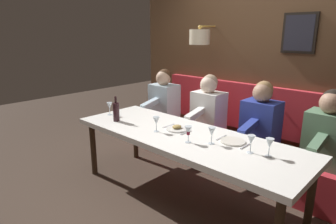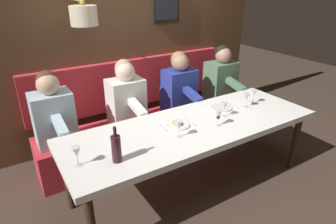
# 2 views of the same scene
# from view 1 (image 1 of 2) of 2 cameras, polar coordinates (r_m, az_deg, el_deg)

# --- Properties ---
(ground_plane) EXTENTS (12.00, 12.00, 0.00)m
(ground_plane) POSITION_cam_1_polar(r_m,az_deg,el_deg) (3.37, 2.89, -16.30)
(ground_plane) COLOR #423328
(dining_table) EXTENTS (0.90, 2.59, 0.74)m
(dining_table) POSITION_cam_1_polar(r_m,az_deg,el_deg) (3.07, 3.06, -5.48)
(dining_table) COLOR white
(dining_table) RESTS_ON ground_plane
(banquette_bench) EXTENTS (0.52, 2.79, 0.45)m
(banquette_bench) POSITION_cam_1_polar(r_m,az_deg,el_deg) (3.91, 11.52, -8.16)
(banquette_bench) COLOR red
(banquette_bench) RESTS_ON ground_plane
(back_wall_panel) EXTENTS (0.59, 3.99, 2.90)m
(back_wall_panel) POSITION_cam_1_polar(r_m,az_deg,el_deg) (4.12, 16.63, 9.17)
(back_wall_panel) COLOR brown
(back_wall_panel) RESTS_ON ground_plane
(diner_nearest) EXTENTS (0.60, 0.40, 0.79)m
(diner_nearest) POSITION_cam_1_polar(r_m,az_deg,el_deg) (3.30, 28.74, -3.38)
(diner_nearest) COLOR #567A5B
(diner_nearest) RESTS_ON banquette_bench
(diner_near) EXTENTS (0.60, 0.40, 0.79)m
(diner_near) POSITION_cam_1_polar(r_m,az_deg,el_deg) (3.52, 17.70, -1.06)
(diner_near) COLOR #283893
(diner_near) RESTS_ON banquette_bench
(diner_middle) EXTENTS (0.60, 0.40, 0.79)m
(diner_middle) POSITION_cam_1_polar(r_m,az_deg,el_deg) (3.88, 7.89, 1.05)
(diner_middle) COLOR white
(diner_middle) RESTS_ON banquette_bench
(diner_far) EXTENTS (0.60, 0.40, 0.79)m
(diner_far) POSITION_cam_1_polar(r_m,az_deg,el_deg) (4.39, -0.81, 2.89)
(diner_far) COLOR silver
(diner_far) RESTS_ON banquette_bench
(place_setting_0) EXTENTS (0.24, 0.31, 0.05)m
(place_setting_0) POSITION_cam_1_polar(r_m,az_deg,el_deg) (3.18, 1.74, -3.20)
(place_setting_0) COLOR white
(place_setting_0) RESTS_ON dining_table
(place_setting_1) EXTENTS (0.24, 0.31, 0.01)m
(place_setting_1) POSITION_cam_1_polar(r_m,az_deg,el_deg) (2.90, 12.55, -5.64)
(place_setting_1) COLOR silver
(place_setting_1) RESTS_ON dining_table
(wine_glass_0) EXTENTS (0.07, 0.07, 0.16)m
(wine_glass_0) POSITION_cam_1_polar(r_m,az_deg,el_deg) (2.80, 4.00, -3.74)
(wine_glass_0) COLOR silver
(wine_glass_0) RESTS_ON dining_table
(wine_glass_1) EXTENTS (0.07, 0.07, 0.16)m
(wine_glass_1) POSITION_cam_1_polar(r_m,az_deg,el_deg) (2.65, 15.95, -5.36)
(wine_glass_1) COLOR silver
(wine_glass_1) RESTS_ON dining_table
(wine_glass_2) EXTENTS (0.07, 0.07, 0.16)m
(wine_glass_2) POSITION_cam_1_polar(r_m,az_deg,el_deg) (3.09, -2.31, -1.78)
(wine_glass_2) COLOR silver
(wine_glass_2) RESTS_ON dining_table
(wine_glass_3) EXTENTS (0.07, 0.07, 0.16)m
(wine_glass_3) POSITION_cam_1_polar(r_m,az_deg,el_deg) (2.63, 19.27, -5.88)
(wine_glass_3) COLOR silver
(wine_glass_3) RESTS_ON dining_table
(wine_glass_4) EXTENTS (0.07, 0.07, 0.16)m
(wine_glass_4) POSITION_cam_1_polar(r_m,az_deg,el_deg) (2.79, 8.57, -3.92)
(wine_glass_4) COLOR silver
(wine_glass_4) RESTS_ON dining_table
(wine_glass_5) EXTENTS (0.07, 0.07, 0.16)m
(wine_glass_5) POSITION_cam_1_polar(r_m,az_deg,el_deg) (3.78, -11.39, 1.15)
(wine_glass_5) COLOR silver
(wine_glass_5) RESTS_ON dining_table
(wine_bottle) EXTENTS (0.08, 0.08, 0.30)m
(wine_bottle) POSITION_cam_1_polar(r_m,az_deg,el_deg) (3.51, -10.11, 0.08)
(wine_bottle) COLOR #33191E
(wine_bottle) RESTS_ON dining_table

